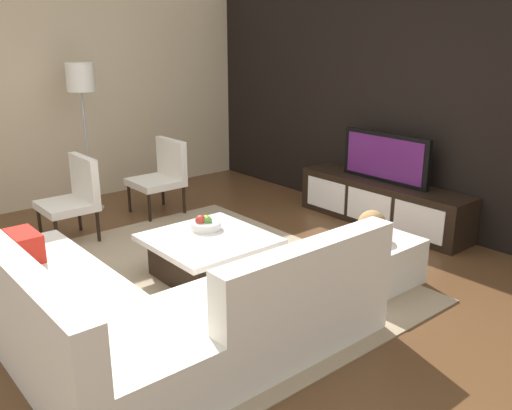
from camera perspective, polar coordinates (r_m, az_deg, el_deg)
ground_plane at (r=4.80m, az=-5.13°, el=-8.18°), size 14.00×14.00×0.00m
feature_wall_back at (r=6.30m, az=15.40°, el=10.77°), size 6.40×0.12×2.80m
side_wall_left at (r=7.30m, az=-19.01°, el=11.31°), size 0.12×5.20×2.80m
area_rug at (r=4.87m, az=-5.82°, el=-7.72°), size 3.36×2.75×0.01m
media_console at (r=6.28m, az=12.97°, el=0.20°), size 2.06×0.47×0.50m
television at (r=6.15m, az=13.30°, el=4.83°), size 1.11×0.06×0.54m
sectional_couch at (r=3.86m, az=-11.97°, el=-10.62°), size 2.51×2.30×0.82m
coffee_table at (r=4.84m, az=-4.91°, el=-5.31°), size 0.98×0.97×0.38m
accent_chair_near at (r=5.93m, az=-18.39°, el=1.11°), size 0.55×0.51×0.87m
floor_lamp at (r=6.73m, az=-17.78°, el=11.64°), size 0.32×0.32×1.75m
ottoman at (r=4.85m, az=11.76°, el=-5.59°), size 0.70×0.70×0.40m
fruit_bowl at (r=4.95m, az=-5.29°, el=-1.99°), size 0.28×0.28×0.14m
accent_chair_far at (r=6.61m, az=-9.73°, el=3.38°), size 0.56×0.54×0.87m
decorative_ball at (r=4.74m, az=12.00°, el=-1.99°), size 0.25×0.25×0.25m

